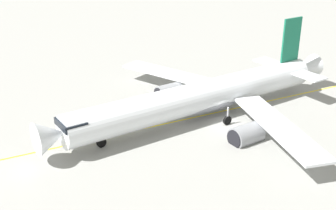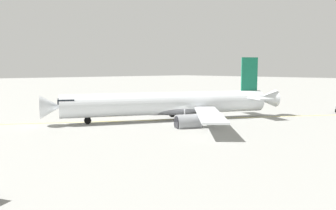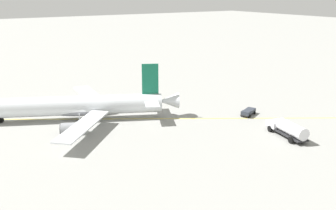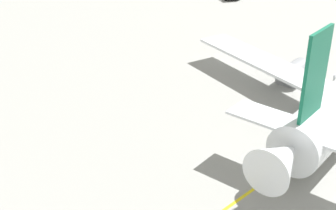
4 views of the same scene
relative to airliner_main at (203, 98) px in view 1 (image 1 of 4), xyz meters
The scene contains 3 objects.
ground_plane 4.32m from the airliner_main, 94.20° to the right, with size 600.00×600.00×0.00m, color gray.
airliner_main is the anchor object (origin of this frame).
taxiway_centreline 3.86m from the airliner_main, 22.21° to the right, with size 120.70×74.17×0.01m.
Camera 1 is at (-43.88, -18.66, 22.77)m, focal length 46.84 mm.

